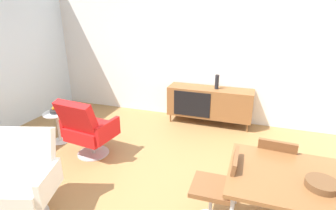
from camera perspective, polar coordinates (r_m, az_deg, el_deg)
ground_plane at (r=3.41m, az=-3.84°, el=-18.35°), size 8.32×8.32×0.00m
wall_back at (r=5.21m, az=7.10°, el=12.02°), size 6.80×0.12×2.80m
sideboard at (r=5.10m, az=9.04°, el=0.60°), size 1.60×0.45×0.72m
vase_cobalt at (r=4.96m, az=10.60°, el=4.97°), size 0.07×0.07×0.27m
dining_table at (r=2.70m, az=30.80°, el=-14.89°), size 1.60×0.90×0.74m
wooden_bowl_on_table at (r=2.58m, az=30.50°, el=-14.65°), size 0.26×0.26×0.06m
dining_chair_back_left at (r=3.23m, az=22.03°, el=-12.28°), size 0.43×0.45×0.86m
dining_chair_near_window at (r=2.76m, az=10.84°, el=-17.02°), size 0.43×0.41×0.86m
lounge_chair_red at (r=4.07m, az=-17.17°, el=-4.81°), size 0.78×0.72×0.95m
armchair_black_shell at (r=3.23m, az=-29.37°, el=-13.56°), size 0.84×0.81×0.95m
side_table_round at (r=4.76m, az=-22.80°, el=-3.76°), size 0.44×0.44×0.52m
fruit_bowl at (r=4.68m, az=-23.17°, el=-1.12°), size 0.20×0.20×0.11m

